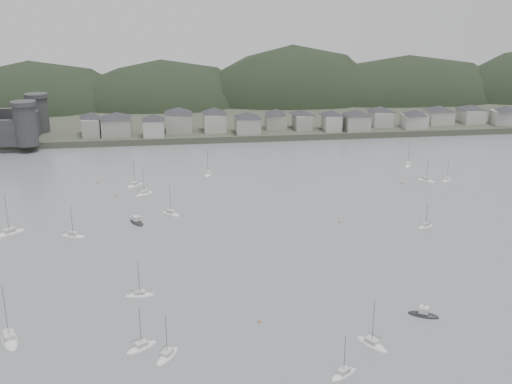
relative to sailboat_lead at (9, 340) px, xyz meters
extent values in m
plane|color=slate|center=(62.10, -1.38, -0.17)|extent=(900.00, 900.00, 0.00)
cube|color=#383D2D|center=(62.10, 293.62, 1.33)|extent=(900.00, 250.00, 3.00)
ellipsoid|color=black|center=(-48.77, 270.56, -10.31)|extent=(138.98, 92.48, 81.13)
ellipsoid|color=black|center=(29.80, 271.49, -10.14)|extent=(132.08, 90.41, 79.74)
ellipsoid|color=black|center=(112.74, 271.56, -12.84)|extent=(133.88, 88.37, 101.41)
ellipsoid|color=black|center=(188.04, 266.53, -10.49)|extent=(165.81, 81.78, 82.55)
cylinder|color=#302F32|center=(-29.90, 164.62, 11.83)|extent=(10.00, 10.00, 18.00)
cylinder|color=#302F32|center=(-29.90, 192.62, 11.33)|extent=(10.00, 10.00, 17.00)
cube|color=#302F32|center=(-29.90, 178.62, 8.83)|extent=(3.50, 30.00, 12.00)
cube|color=gray|center=(-2.90, 180.58, 7.13)|extent=(8.34, 12.91, 8.59)
pyramid|color=#27272C|center=(-2.90, 180.58, 12.92)|extent=(15.78, 15.78, 3.01)
cube|color=gray|center=(8.78, 179.94, 7.01)|extent=(13.68, 13.35, 8.36)
pyramid|color=#27272C|center=(8.78, 179.94, 12.65)|extent=(20.07, 20.07, 2.93)
cube|color=#A19E97|center=(26.52, 174.64, 6.87)|extent=(9.78, 10.20, 8.08)
pyramid|color=#27272C|center=(26.52, 174.64, 12.32)|extent=(14.83, 14.83, 2.83)
cube|color=gray|center=(38.58, 184.27, 7.38)|extent=(12.59, 13.33, 9.09)
pyramid|color=#27272C|center=(38.58, 184.27, 13.51)|extent=(19.24, 19.24, 3.18)
cube|color=#A19E97|center=(56.35, 182.72, 7.27)|extent=(10.74, 12.17, 8.87)
pyramid|color=#27272C|center=(56.35, 182.72, 13.25)|extent=(17.01, 17.01, 3.10)
cube|color=gray|center=(72.02, 176.15, 6.68)|extent=(11.63, 12.09, 7.69)
pyramid|color=#27272C|center=(72.02, 176.15, 11.87)|extent=(17.61, 17.61, 2.69)
cube|color=gray|center=(87.35, 184.82, 6.55)|extent=(10.37, 9.35, 7.44)
pyramid|color=#27272C|center=(87.35, 184.82, 11.57)|extent=(14.65, 14.65, 2.60)
cube|color=gray|center=(100.72, 182.42, 6.44)|extent=(8.24, 12.20, 7.22)
pyramid|color=#27272C|center=(100.72, 182.42, 11.32)|extent=(15.17, 15.17, 2.53)
cube|color=#A19E97|center=(114.59, 177.17, 6.56)|extent=(8.06, 10.91, 7.46)
pyramid|color=#27272C|center=(114.59, 177.17, 11.60)|extent=(14.08, 14.08, 2.61)
cube|color=gray|center=(126.91, 175.68, 6.66)|extent=(11.73, 11.78, 7.66)
pyramid|color=#27272C|center=(126.91, 175.68, 11.83)|extent=(17.46, 17.46, 2.68)
cube|color=#A19E97|center=(142.73, 185.53, 6.50)|extent=(10.19, 13.02, 7.33)
pyramid|color=#27272C|center=(142.73, 185.53, 11.45)|extent=(17.23, 17.23, 2.57)
cube|color=#A19E97|center=(157.64, 176.69, 6.27)|extent=(11.70, 9.81, 6.88)
pyramid|color=#27272C|center=(157.64, 176.69, 10.91)|extent=(15.97, 15.97, 2.41)
cube|color=#A19E97|center=(174.50, 185.53, 6.33)|extent=(12.83, 12.48, 7.00)
pyramid|color=#27272C|center=(174.50, 185.53, 11.06)|extent=(18.79, 18.79, 2.45)
cube|color=#A19E97|center=(192.83, 186.05, 6.32)|extent=(11.07, 13.50, 6.97)
pyramid|color=#27272C|center=(192.83, 186.05, 11.02)|extent=(18.25, 18.25, 2.44)
cube|color=#A19E97|center=(208.11, 178.34, 6.50)|extent=(13.75, 9.12, 7.34)
pyramid|color=#27272C|center=(208.11, 178.34, 11.45)|extent=(16.97, 16.97, 2.57)
ellipsoid|color=silver|center=(0.00, 0.00, -0.12)|extent=(6.53, 10.46, 2.00)
cube|color=beige|center=(0.00, 0.00, 1.18)|extent=(3.29, 4.04, 0.70)
cylinder|color=#3F3F42|center=(0.00, 0.00, 6.27)|extent=(0.12, 0.12, 12.47)
cylinder|color=#3F3F42|center=(-0.64, -1.68, 1.73)|extent=(1.69, 4.23, 0.10)
ellipsoid|color=silver|center=(48.71, 116.41, -0.12)|extent=(4.19, 8.11, 1.55)
cube|color=beige|center=(48.71, 116.41, 0.96)|extent=(2.28, 3.03, 0.70)
cylinder|color=#3F3F42|center=(48.71, 116.41, 4.87)|extent=(0.12, 0.12, 9.68)
cylinder|color=#3F3F42|center=(48.39, 117.76, 1.51)|extent=(0.90, 3.42, 0.10)
ellipsoid|color=silver|center=(-14.31, 61.61, -0.12)|extent=(9.67, 8.74, 1.98)
cube|color=beige|center=(-14.31, 61.61, 1.17)|extent=(4.06, 3.88, 0.70)
cylinder|color=#3F3F42|center=(-14.31, 61.61, 6.22)|extent=(0.12, 0.12, 12.38)
cylinder|color=#3F3F42|center=(-12.93, 60.48, 1.72)|extent=(3.51, 2.91, 0.10)
ellipsoid|color=silver|center=(26.17, 16.26, -0.12)|extent=(6.97, 2.26, 1.39)
cube|color=beige|center=(26.17, 16.26, 0.88)|extent=(2.44, 1.54, 0.70)
cylinder|color=#3F3F42|center=(26.17, 16.26, 4.38)|extent=(0.12, 0.12, 8.70)
cylinder|color=#3F3F42|center=(24.92, 16.27, 1.43)|extent=(3.13, 0.11, 0.10)
ellipsoid|color=silver|center=(27.47, -6.79, -0.12)|extent=(7.25, 6.08, 1.45)
cube|color=beige|center=(27.47, -6.79, 0.91)|extent=(2.99, 2.77, 0.70)
cylinder|color=#3F3F42|center=(27.47, -6.79, 4.56)|extent=(0.12, 0.12, 9.05)
cylinder|color=#3F3F42|center=(26.40, -6.04, 1.46)|extent=(2.72, 1.97, 0.10)
ellipsoid|color=silver|center=(74.41, -12.05, -0.12)|extent=(6.30, 8.05, 1.58)
cube|color=beige|center=(74.41, -12.05, 0.97)|extent=(2.93, 3.26, 0.70)
cylinder|color=#3F3F42|center=(74.41, -12.05, 4.97)|extent=(0.12, 0.12, 9.87)
cylinder|color=#3F3F42|center=(75.16, -10.84, 1.52)|extent=(1.95, 3.08, 0.10)
ellipsoid|color=silver|center=(24.49, 94.57, -0.12)|extent=(7.43, 6.75, 1.53)
cube|color=beige|center=(24.49, 94.57, 0.94)|extent=(3.13, 3.00, 0.70)
cylinder|color=#3F3F42|center=(24.49, 94.57, 4.80)|extent=(0.12, 0.12, 9.54)
cylinder|color=#3F3F42|center=(23.43, 95.45, 1.49)|extent=(2.71, 2.27, 0.10)
ellipsoid|color=silver|center=(65.85, -21.38, -0.12)|extent=(6.65, 5.31, 1.31)
cube|color=beige|center=(65.85, -21.38, 0.84)|extent=(2.71, 2.45, 0.70)
cylinder|color=#3F3F42|center=(65.85, -21.38, 4.13)|extent=(0.12, 0.12, 8.19)
cylinder|color=#3F3F42|center=(66.84, -22.02, 1.39)|extent=(2.54, 1.68, 0.10)
ellipsoid|color=silver|center=(132.34, 118.16, -0.12)|extent=(6.02, 8.35, 1.61)
cube|color=beige|center=(132.34, 118.16, 0.99)|extent=(2.88, 3.33, 0.70)
cylinder|color=#3F3F42|center=(132.34, 118.16, 5.08)|extent=(0.12, 0.12, 10.09)
cylinder|color=#3F3F42|center=(131.67, 119.45, 1.54)|extent=(1.77, 3.27, 0.10)
ellipsoid|color=silver|center=(33.80, 72.35, -0.12)|extent=(7.24, 7.08, 1.53)
cube|color=beige|center=(33.80, 72.35, 0.95)|extent=(3.11, 3.08, 0.70)
cylinder|color=#3F3F42|center=(33.80, 72.35, 4.83)|extent=(0.12, 0.12, 9.59)
cylinder|color=#3F3F42|center=(32.80, 71.40, 1.50)|extent=(2.56, 2.46, 0.10)
ellipsoid|color=silver|center=(32.69, -10.68, -0.12)|extent=(5.79, 7.45, 1.46)
cube|color=beige|center=(32.69, -10.68, 0.91)|extent=(2.70, 3.02, 0.70)
cylinder|color=#3F3F42|center=(32.69, -10.68, 4.59)|extent=(0.12, 0.12, 9.12)
cylinder|color=#3F3F42|center=(32.01, -9.56, 1.46)|extent=(1.79, 2.86, 0.10)
ellipsoid|color=silver|center=(131.24, 96.31, -0.12)|extent=(6.52, 6.62, 1.41)
cube|color=beige|center=(131.24, 96.31, 0.89)|extent=(2.83, 2.85, 0.70)
cylinder|color=#3F3F42|center=(131.24, 96.31, 4.43)|extent=(0.12, 0.12, 8.80)
cylinder|color=#3F3F42|center=(130.36, 95.40, 1.44)|extent=(2.28, 2.34, 0.10)
ellipsoid|color=silver|center=(20.61, 105.42, -0.12)|extent=(7.18, 7.08, 1.53)
cube|color=beige|center=(20.61, 105.42, 0.95)|extent=(3.09, 3.07, 0.70)
cylinder|color=#3F3F42|center=(20.61, 105.42, 4.81)|extent=(0.12, 0.12, 9.55)
cylinder|color=#3F3F42|center=(21.60, 104.46, 1.50)|extent=(2.54, 2.47, 0.10)
ellipsoid|color=silver|center=(5.00, 56.84, -0.12)|extent=(7.96, 4.87, 1.52)
cube|color=beige|center=(5.00, 56.84, 0.94)|extent=(3.06, 2.47, 0.70)
cylinder|color=#3F3F42|center=(5.00, 56.84, 4.77)|extent=(0.12, 0.12, 9.48)
cylinder|color=#3F3F42|center=(3.71, 56.38, 1.49)|extent=(3.24, 1.26, 0.10)
ellipsoid|color=silver|center=(139.41, 95.85, -0.12)|extent=(6.27, 5.50, 1.27)
cube|color=beige|center=(139.41, 95.85, 0.82)|extent=(2.61, 2.47, 0.70)
cylinder|color=#3F3F42|center=(139.41, 95.85, 4.00)|extent=(0.12, 0.12, 7.95)
cylinder|color=#3F3F42|center=(138.50, 96.55, 1.37)|extent=(2.32, 1.83, 0.10)
ellipsoid|color=silver|center=(111.83, 50.12, -0.12)|extent=(6.14, 4.10, 1.18)
cube|color=beige|center=(111.83, 50.12, 0.77)|extent=(2.41, 2.02, 0.70)
cylinder|color=#3F3F42|center=(111.83, 50.12, 3.71)|extent=(0.12, 0.12, 7.36)
cylinder|color=#3F3F42|center=(112.79, 49.69, 1.32)|extent=(2.46, 1.16, 0.10)
ellipsoid|color=black|center=(89.70, -1.93, -0.12)|extent=(7.29, 5.61, 1.53)
cube|color=beige|center=(89.70, -1.93, 1.30)|extent=(2.78, 2.73, 1.40)
cylinder|color=#3F3F42|center=(89.70, -1.93, 2.20)|extent=(0.10, 0.10, 1.20)
ellipsoid|color=black|center=(23.10, 65.95, -0.12)|extent=(6.03, 8.13, 1.70)
cube|color=beige|center=(23.10, 65.95, 1.38)|extent=(2.99, 3.05, 1.40)
cylinder|color=#3F3F42|center=(23.10, 65.95, 2.28)|extent=(0.10, 0.10, 1.20)
sphere|color=#AF733A|center=(52.76, 0.24, -0.02)|extent=(0.70, 0.70, 0.70)
sphere|color=#AF733A|center=(6.32, 110.73, -0.02)|extent=(0.70, 0.70, 0.70)
sphere|color=#AF733A|center=(120.98, 94.40, -0.02)|extent=(0.70, 0.70, 0.70)
sphere|color=#AF733A|center=(86.40, 57.71, -0.02)|extent=(0.70, 0.70, 0.70)
sphere|color=#AF733A|center=(14.38, 93.44, -0.02)|extent=(0.70, 0.70, 0.70)
camera|label=1|loc=(35.76, -118.14, 69.10)|focal=43.12mm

